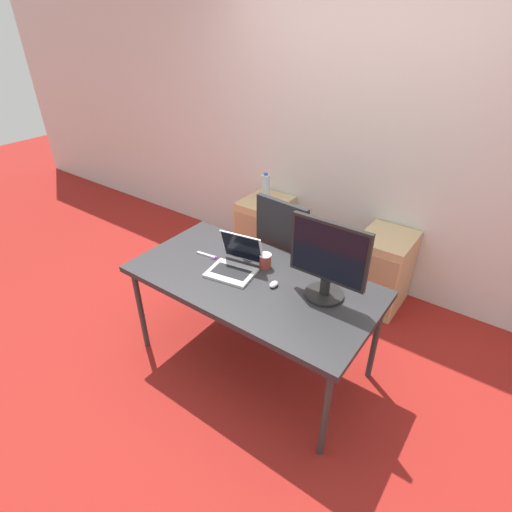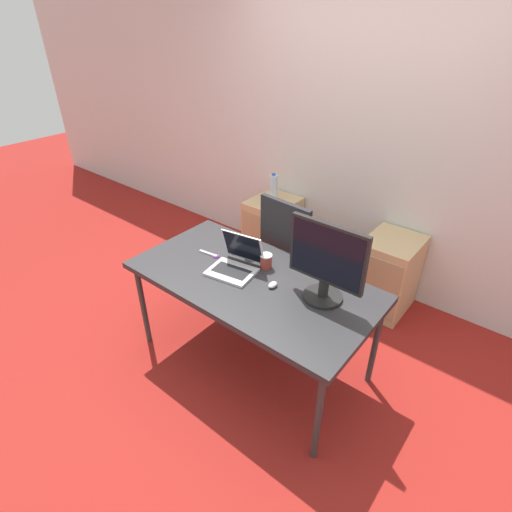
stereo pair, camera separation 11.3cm
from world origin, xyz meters
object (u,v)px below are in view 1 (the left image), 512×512
(office_chair, at_px, (294,269))
(mouse, at_px, (274,284))
(coffee_cup_brown, at_px, (265,261))
(laptop_center, at_px, (235,264))
(cabinet_right, at_px, (382,270))
(cabinet_left, at_px, (265,230))
(monitor, at_px, (328,261))
(coffee_cup_white, at_px, (246,251))
(water_bottle, at_px, (266,188))

(office_chair, distance_m, mouse, 0.81)
(coffee_cup_brown, bearing_deg, laptop_center, -133.13)
(mouse, bearing_deg, cabinet_right, 74.98)
(office_chair, distance_m, cabinet_left, 0.81)
(cabinet_left, height_order, monitor, monitor)
(coffee_cup_white, bearing_deg, water_bottle, 118.08)
(office_chair, height_order, water_bottle, office_chair)
(laptop_center, distance_m, monitor, 0.64)
(cabinet_right, xyz_separation_m, monitor, (-0.02, -1.08, 0.65))
(laptop_center, relative_size, coffee_cup_white, 3.83)
(cabinet_right, distance_m, water_bottle, 1.28)
(cabinet_left, bearing_deg, coffee_cup_brown, -55.28)
(office_chair, distance_m, water_bottle, 0.90)
(water_bottle, height_order, monitor, monitor)
(coffee_cup_white, bearing_deg, mouse, -27.17)
(laptop_center, bearing_deg, water_bottle, 115.97)
(water_bottle, bearing_deg, office_chair, -38.43)
(cabinet_right, xyz_separation_m, water_bottle, (-1.20, 0.00, 0.45))
(cabinet_right, distance_m, coffee_cup_brown, 1.23)
(office_chair, height_order, laptop_center, office_chair)
(monitor, bearing_deg, cabinet_left, 137.53)
(cabinet_right, bearing_deg, water_bottle, 179.89)
(water_bottle, bearing_deg, cabinet_left, -90.00)
(water_bottle, distance_m, monitor, 1.62)
(monitor, height_order, coffee_cup_brown, monitor)
(laptop_center, relative_size, monitor, 0.68)
(cabinet_left, xyz_separation_m, cabinet_right, (1.20, 0.00, 0.00))
(water_bottle, xyz_separation_m, coffee_cup_white, (0.54, -1.00, -0.01))
(cabinet_left, relative_size, coffee_cup_brown, 6.60)
(office_chair, xyz_separation_m, mouse, (0.25, -0.68, 0.35))
(water_bottle, xyz_separation_m, coffee_cup_brown, (0.72, -1.04, -0.00))
(laptop_center, xyz_separation_m, coffee_cup_white, (-0.04, 0.18, -0.01))
(laptop_center, distance_m, mouse, 0.31)
(cabinet_right, bearing_deg, coffee_cup_white, -123.53)
(water_bottle, distance_m, coffee_cup_brown, 1.26)
(cabinet_right, relative_size, water_bottle, 2.44)
(coffee_cup_brown, bearing_deg, mouse, -41.37)
(office_chair, xyz_separation_m, laptop_center, (-0.06, -0.68, 0.39))
(coffee_cup_white, bearing_deg, laptop_center, -77.18)
(cabinet_right, distance_m, laptop_center, 1.41)
(cabinet_right, height_order, mouse, mouse)
(monitor, relative_size, coffee_cup_white, 5.62)
(monitor, bearing_deg, laptop_center, -170.54)
(office_chair, xyz_separation_m, monitor, (0.55, -0.58, 0.59))
(cabinet_left, height_order, coffee_cup_brown, coffee_cup_brown)
(water_bottle, xyz_separation_m, monitor, (1.18, -1.08, 0.20))
(cabinet_left, relative_size, monitor, 1.32)
(coffee_cup_brown, bearing_deg, water_bottle, 124.66)
(cabinet_right, bearing_deg, office_chair, -138.57)
(office_chair, distance_m, monitor, 0.99)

